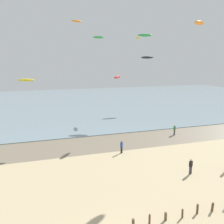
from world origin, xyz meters
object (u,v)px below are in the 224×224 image
(kite_aloft_1, at_px, (145,35))
(kite_aloft_3, at_px, (99,37))
(kite_aloft_11, at_px, (117,77))
(kite_aloft_8, at_px, (26,80))
(kite_aloft_9, at_px, (199,23))
(person_left_flank, at_px, (191,166))
(kite_aloft_2, at_px, (77,21))
(kite_aloft_7, at_px, (147,57))
(person_nearest_camera, at_px, (122,146))
(kite_aloft_4, at_px, (138,38))
(person_mid_beach, at_px, (175,130))

(kite_aloft_1, distance_m, kite_aloft_3, 15.65)
(kite_aloft_11, bearing_deg, kite_aloft_1, -1.94)
(kite_aloft_8, height_order, kite_aloft_11, kite_aloft_11)
(kite_aloft_9, bearing_deg, person_left_flank, 21.36)
(kite_aloft_1, relative_size, kite_aloft_9, 1.30)
(kite_aloft_2, bearing_deg, kite_aloft_3, -61.86)
(kite_aloft_1, relative_size, kite_aloft_11, 1.30)
(kite_aloft_7, bearing_deg, kite_aloft_1, -120.96)
(kite_aloft_3, bearing_deg, person_left_flank, 103.38)
(person_left_flank, bearing_deg, person_nearest_camera, 120.81)
(kite_aloft_4, bearing_deg, kite_aloft_9, -0.15)
(person_left_flank, xyz_separation_m, kite_aloft_9, (4.09, 5.72, 15.60))
(kite_aloft_2, bearing_deg, person_mid_beach, -50.37)
(kite_aloft_4, height_order, kite_aloft_7, kite_aloft_4)
(kite_aloft_3, xyz_separation_m, kite_aloft_9, (8.98, -13.60, 0.77))
(person_mid_beach, bearing_deg, kite_aloft_8, 142.33)
(person_left_flank, height_order, kite_aloft_8, kite_aloft_8)
(kite_aloft_8, distance_m, kite_aloft_9, 33.70)
(person_nearest_camera, bearing_deg, person_left_flank, -59.19)
(kite_aloft_1, bearing_deg, kite_aloft_3, 51.52)
(person_mid_beach, xyz_separation_m, kite_aloft_11, (-9.24, 2.21, 8.62))
(kite_aloft_8, bearing_deg, person_left_flank, 139.96)
(kite_aloft_7, bearing_deg, person_left_flank, -109.43)
(person_mid_beach, distance_m, kite_aloft_7, 26.09)
(kite_aloft_7, bearing_deg, kite_aloft_9, -105.60)
(person_nearest_camera, height_order, kite_aloft_8, kite_aloft_8)
(kite_aloft_2, xyz_separation_m, kite_aloft_4, (15.67, 10.28, -1.38))
(kite_aloft_7, bearing_deg, kite_aloft_2, -146.22)
(person_left_flank, xyz_separation_m, kite_aloft_3, (-4.89, 19.32, 14.83))
(kite_aloft_11, bearing_deg, kite_aloft_7, 1.25)
(person_nearest_camera, bearing_deg, kite_aloft_7, 58.70)
(person_left_flank, xyz_separation_m, kite_aloft_11, (-2.94, 15.58, 8.62))
(person_nearest_camera, relative_size, person_mid_beach, 1.00)
(kite_aloft_8, height_order, kite_aloft_9, kite_aloft_9)
(kite_aloft_2, bearing_deg, person_left_flank, -89.13)
(kite_aloft_9, height_order, kite_aloft_11, kite_aloft_9)
(kite_aloft_4, height_order, kite_aloft_8, kite_aloft_4)
(kite_aloft_4, distance_m, kite_aloft_9, 26.93)
(person_mid_beach, distance_m, person_left_flank, 14.78)
(kite_aloft_8, xyz_separation_m, kite_aloft_9, (20.68, -25.32, 8.21))
(kite_aloft_2, bearing_deg, kite_aloft_1, 3.63)
(kite_aloft_4, xyz_separation_m, kite_aloft_8, (-24.39, -1.35, -8.79))
(person_nearest_camera, distance_m, kite_aloft_3, 18.52)
(person_nearest_camera, distance_m, kite_aloft_11, 11.51)
(kite_aloft_3, height_order, kite_aloft_8, kite_aloft_3)
(kite_aloft_7, bearing_deg, kite_aloft_8, -171.41)
(person_nearest_camera, distance_m, kite_aloft_2, 22.59)
(kite_aloft_9, relative_size, kite_aloft_11, 1.00)
(person_left_flank, distance_m, kite_aloft_2, 29.31)
(person_mid_beach, relative_size, kite_aloft_8, 0.51)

